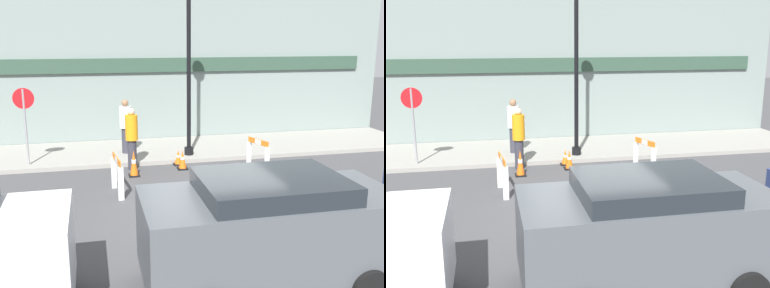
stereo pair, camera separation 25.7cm
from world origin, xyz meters
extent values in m
plane|color=#424244|center=(0.00, 0.00, 0.00)|extent=(60.00, 60.00, 0.00)
cube|color=gray|center=(0.00, 6.11, 0.06)|extent=(18.00, 3.21, 0.12)
cube|color=gray|center=(0.00, 7.79, 2.75)|extent=(18.00, 0.12, 5.50)
cube|color=#2D4738|center=(0.00, 7.68, 2.80)|extent=(16.20, 0.10, 0.50)
cylinder|color=black|center=(0.72, 5.06, 0.24)|extent=(0.29, 0.29, 0.24)
cylinder|color=black|center=(0.72, 5.06, 2.74)|extent=(0.13, 0.13, 5.23)
cylinder|color=gray|center=(-4.12, 4.98, 1.23)|extent=(0.06, 0.06, 2.22)
cylinder|color=red|center=(-4.12, 4.98, 2.08)|extent=(0.60, 0.07, 0.60)
cube|color=white|center=(2.39, 2.65, 0.42)|extent=(0.14, 0.10, 0.85)
cube|color=white|center=(2.13, 3.40, 0.42)|extent=(0.14, 0.10, 0.85)
cube|color=orange|center=(2.26, 3.02, 0.92)|extent=(0.30, 0.81, 0.15)
cube|color=white|center=(2.26, 3.02, 0.92)|extent=(0.11, 0.25, 0.14)
cube|color=white|center=(-1.77, 2.65, 0.40)|extent=(0.14, 0.08, 0.81)
cube|color=white|center=(-1.66, 1.72, 0.40)|extent=(0.14, 0.08, 0.81)
cube|color=orange|center=(-1.72, 2.18, 0.88)|extent=(0.14, 0.99, 0.15)
cube|color=white|center=(-1.72, 2.18, 0.88)|extent=(0.06, 0.30, 0.14)
cube|color=black|center=(0.24, 4.40, 0.02)|extent=(0.30, 0.30, 0.04)
cone|color=orange|center=(0.24, 4.40, 0.25)|extent=(0.22, 0.22, 0.42)
cylinder|color=white|center=(0.24, 4.40, 0.27)|extent=(0.13, 0.13, 0.06)
cube|color=black|center=(0.28, 3.92, 0.02)|extent=(0.30, 0.30, 0.04)
cone|color=orange|center=(0.28, 3.92, 0.30)|extent=(0.22, 0.22, 0.53)
cylinder|color=white|center=(0.28, 3.92, 0.33)|extent=(0.13, 0.13, 0.07)
cube|color=black|center=(-1.18, 3.55, 0.02)|extent=(0.30, 0.30, 0.04)
cone|color=orange|center=(-1.18, 3.55, 0.39)|extent=(0.23, 0.22, 0.70)
cylinder|color=white|center=(-1.18, 3.55, 0.43)|extent=(0.13, 0.13, 0.10)
cube|color=black|center=(2.03, 0.78, 0.02)|extent=(0.30, 0.30, 0.04)
cone|color=orange|center=(2.03, 0.78, 0.28)|extent=(0.22, 0.23, 0.47)
cylinder|color=white|center=(2.03, 0.78, 0.30)|extent=(0.13, 0.13, 0.07)
cylinder|color=#33333D|center=(-1.15, 4.25, 0.44)|extent=(0.36, 0.36, 0.88)
cylinder|color=orange|center=(-1.15, 4.25, 1.24)|extent=(0.50, 0.50, 0.73)
sphere|color=beige|center=(-1.15, 4.25, 1.71)|extent=(0.29, 0.29, 0.21)
cylinder|color=#33333D|center=(-1.20, 5.73, 0.54)|extent=(0.35, 0.35, 0.83)
cylinder|color=silver|center=(-1.20, 5.73, 1.30)|extent=(0.49, 0.49, 0.69)
sphere|color=#8E6647|center=(-1.20, 5.73, 1.75)|extent=(0.28, 0.28, 0.22)
cylinder|color=black|center=(-3.45, -1.76, 0.30)|extent=(0.60, 0.18, 0.60)
cube|color=#4C5156|center=(0.28, -2.59, 0.90)|extent=(3.85, 1.75, 1.21)
cube|color=#1E2328|center=(0.28, -2.59, 1.51)|extent=(2.12, 1.61, 0.54)
cylinder|color=black|center=(1.47, -1.72, 0.30)|extent=(0.60, 0.18, 0.60)
cylinder|color=black|center=(-0.91, -1.72, 0.30)|extent=(0.60, 0.18, 0.60)
camera|label=1|loc=(-2.26, -8.47, 3.78)|focal=42.00mm
camera|label=2|loc=(-2.01, -8.53, 3.78)|focal=42.00mm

